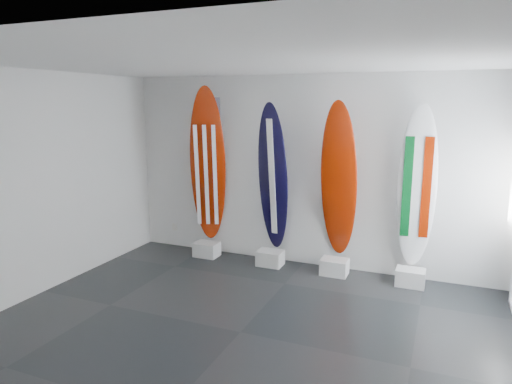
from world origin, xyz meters
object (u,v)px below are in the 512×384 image
at_px(surfboard_usa, 208,166).
at_px(surfboard_navy, 273,178).
at_px(surfboard_swiss, 339,181).
at_px(surfboard_italy, 417,187).

distance_m(surfboard_usa, surfboard_navy, 1.16).
bearing_deg(surfboard_swiss, surfboard_navy, -179.99).
height_order(surfboard_navy, surfboard_italy, surfboard_navy).
height_order(surfboard_swiss, surfboard_italy, surfboard_swiss).
distance_m(surfboard_swiss, surfboard_italy, 1.10).
distance_m(surfboard_navy, surfboard_swiss, 1.04).
bearing_deg(surfboard_navy, surfboard_swiss, 11.74).
relative_size(surfboard_usa, surfboard_navy, 1.11).
height_order(surfboard_usa, surfboard_italy, surfboard_usa).
bearing_deg(surfboard_usa, surfboard_navy, -19.19).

